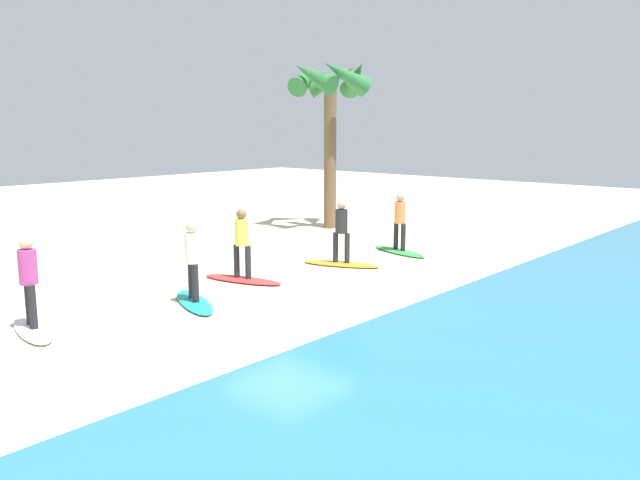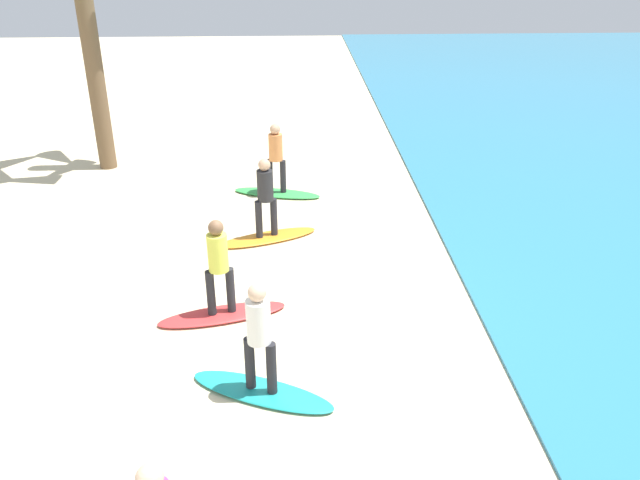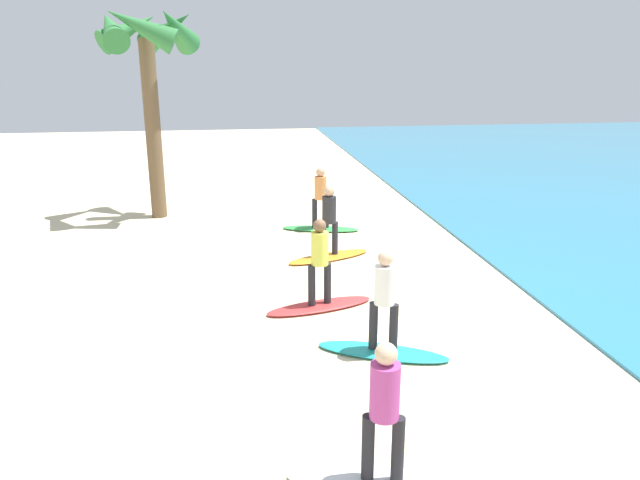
# 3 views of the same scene
# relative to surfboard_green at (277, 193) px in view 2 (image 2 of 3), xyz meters

# --- Properties ---
(ground_plane) EXTENTS (60.00, 60.00, 0.00)m
(ground_plane) POSITION_rel_surfboard_green_xyz_m (5.05, 0.41, -0.04)
(ground_plane) COLOR beige
(surfboard_green) EXTENTS (1.10, 2.17, 0.09)m
(surfboard_green) POSITION_rel_surfboard_green_xyz_m (0.00, 0.00, 0.00)
(surfboard_green) COLOR green
(surfboard_green) RESTS_ON ground
(surfer_green) EXTENTS (0.32, 0.45, 1.64)m
(surfer_green) POSITION_rel_surfboard_green_xyz_m (0.00, 0.00, 0.99)
(surfer_green) COLOR #232328
(surfer_green) RESTS_ON surfboard_green
(surfboard_orange) EXTENTS (1.28, 2.16, 0.09)m
(surfboard_orange) POSITION_rel_surfboard_green_xyz_m (2.44, -0.16, 0.00)
(surfboard_orange) COLOR orange
(surfboard_orange) RESTS_ON ground
(surfer_orange) EXTENTS (0.32, 0.44, 1.64)m
(surfer_orange) POSITION_rel_surfboard_green_xyz_m (2.44, -0.16, 0.99)
(surfer_orange) COLOR #232328
(surfer_orange) RESTS_ON surfboard_orange
(surfboard_red) EXTENTS (1.07, 2.17, 0.09)m
(surfboard_red) POSITION_rel_surfboard_green_xyz_m (5.32, -0.81, 0.00)
(surfboard_red) COLOR red
(surfboard_red) RESTS_ON ground
(surfer_red) EXTENTS (0.32, 0.45, 1.64)m
(surfer_red) POSITION_rel_surfboard_green_xyz_m (5.32, -0.81, 0.99)
(surfer_red) COLOR #232328
(surfer_red) RESTS_ON surfboard_red
(surfboard_teal) EXTENTS (1.36, 2.15, 0.09)m
(surfboard_teal) POSITION_rel_surfboard_green_xyz_m (7.30, -0.09, 0.00)
(surfboard_teal) COLOR teal
(surfboard_teal) RESTS_ON ground
(surfer_teal) EXTENTS (0.32, 0.43, 1.64)m
(surfer_teal) POSITION_rel_surfboard_green_xyz_m (7.30, -0.09, 0.99)
(surfer_teal) COLOR #232328
(surfer_teal) RESTS_ON surfboard_teal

